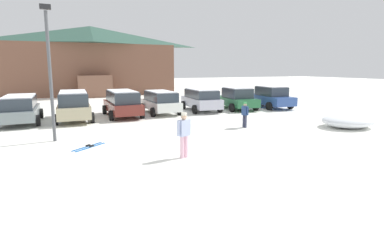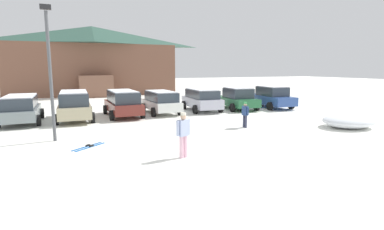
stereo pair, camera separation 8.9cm
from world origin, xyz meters
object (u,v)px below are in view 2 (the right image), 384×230
Objects in this scene: parked_blue_hatchback at (271,97)px; skier_teen_in_navy_coat at (245,113)px; parked_grey_wagon at (21,108)px; ski_lodge at (93,60)px; plowed_snow_pile at (349,121)px; parked_white_suv at (161,101)px; parked_green_coupe at (237,98)px; parked_beige_suv at (74,105)px; skier_adult_in_blue_parka at (183,132)px; parked_maroon_van at (123,102)px; lamp_post at (50,67)px; pair_of_skis at (89,146)px; parked_silver_wagon at (202,99)px.

parked_blue_hatchback is 3.45× the size of skier_teen_in_navy_coat.
ski_lodge is at bearing 72.56° from parked_grey_wagon.
parked_white_suv is at bearing 131.51° from plowed_snow_pile.
parked_grey_wagon is at bearing -179.56° from parked_green_coupe.
parked_grey_wagon is 0.97× the size of parked_beige_suv.
skier_adult_in_blue_parka reaches higher than parked_white_suv.
plowed_snow_pile is at bearing -39.41° from parked_maroon_van.
parked_blue_hatchback is 15.50m from skier_adult_in_blue_parka.
lamp_post is (-4.09, -24.62, -0.87)m from ski_lodge.
plowed_snow_pile is (13.72, -8.48, -0.60)m from parked_beige_suv.
parked_green_coupe is at bearing 0.44° from parked_grey_wagon.
parked_green_coupe reaches higher than skier_adult_in_blue_parka.
ski_lodge is 4.18× the size of parked_beige_suv.
skier_teen_in_navy_coat is at bearing 36.56° from skier_adult_in_blue_parka.
parked_maroon_van is 3.27× the size of skier_teen_in_navy_coat.
pair_of_skis is (0.26, -7.15, -0.95)m from parked_beige_suv.
parked_blue_hatchback reaches higher than plowed_snow_pile.
lamp_post reaches higher than parked_beige_suv.
ski_lodge is 22.87m from parked_blue_hatchback.
skier_adult_in_blue_parka reaches higher than parked_grey_wagon.
parked_blue_hatchback is (6.04, -0.50, -0.02)m from parked_silver_wagon.
lamp_post is (1.89, -5.59, 2.40)m from parked_grey_wagon.
skier_teen_in_navy_coat is (8.46, -6.27, -0.17)m from parked_beige_suv.
parked_blue_hatchback reaches higher than parked_maroon_van.
parked_silver_wagon is 11.68m from pair_of_skis.
parked_blue_hatchback is 8.62m from plowed_snow_pile.
parked_white_suv is 0.97× the size of parked_silver_wagon.
lamp_post reaches higher than parked_white_suv.
parked_maroon_van is 7.99m from pair_of_skis.
parked_beige_suv is (-3.03, -19.18, -3.19)m from ski_lodge.
skier_adult_in_blue_parka is at bearing -88.59° from parked_maroon_van.
plowed_snow_pile is (10.66, -8.76, -0.57)m from parked_maroon_van.
parked_maroon_van is at bearing -175.93° from parked_white_suv.
ski_lodge is 4.31× the size of parked_maroon_van.
parked_green_coupe is 0.75× the size of lamp_post.
parked_blue_hatchback is at bearing -57.87° from ski_lodge.
parked_beige_suv is 1.03× the size of parked_maroon_van.
ski_lodge reaches higher than parked_grey_wagon.
parked_beige_suv is at bearing 108.20° from skier_adult_in_blue_parka.
parked_blue_hatchback is 3.44× the size of pair_of_skis.
skier_teen_in_navy_coat is (2.66, -6.74, -0.08)m from parked_white_suv.
parked_blue_hatchback is at bearing -1.26° from parked_maroon_van.
plowed_snow_pile is (1.72, -8.75, -0.49)m from parked_green_coupe.
ski_lodge is 19.19m from parked_white_suv.
ski_lodge is 14.10× the size of skier_teen_in_navy_coat.
lamp_post is (-4.11, -5.72, 2.35)m from parked_maroon_van.
pair_of_skis is at bearing -87.94° from parked_beige_suv.
parked_beige_suv is at bearing 92.06° from pair_of_skis.
pair_of_skis is (-3.06, 2.94, -0.92)m from skier_adult_in_blue_parka.
parked_white_suv is 9.28m from parked_blue_hatchback.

